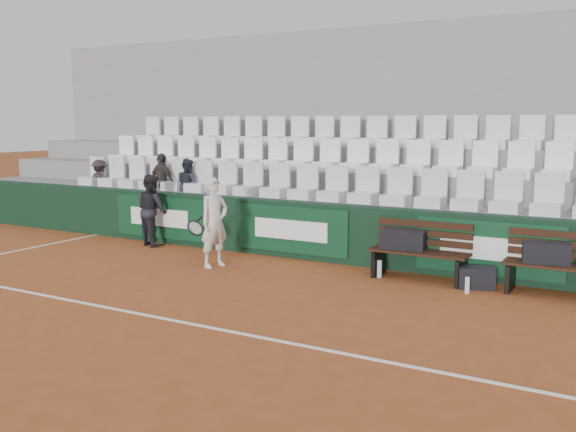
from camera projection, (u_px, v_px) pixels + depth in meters
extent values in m
plane|color=#9D4B23|center=(154.00, 317.00, 7.95)|extent=(80.00, 80.00, 0.00)
cube|color=white|center=(154.00, 316.00, 7.95)|extent=(18.00, 0.06, 0.01)
cube|color=black|center=(306.00, 230.00, 11.32)|extent=(18.00, 0.30, 1.00)
cube|color=#0C381E|center=(160.00, 217.00, 12.74)|extent=(2.20, 0.04, 0.82)
cube|color=#0C381E|center=(291.00, 230.00, 11.27)|extent=(2.20, 0.04, 0.82)
cube|color=#0C381E|center=(488.00, 248.00, 9.60)|extent=(2.20, 0.04, 0.82)
cube|color=gray|center=(322.00, 225.00, 11.86)|extent=(18.00, 0.95, 1.00)
cube|color=gray|center=(343.00, 207.00, 12.64)|extent=(18.00, 0.95, 1.45)
cube|color=gray|center=(363.00, 192.00, 13.42)|extent=(18.00, 0.95, 1.90)
cube|color=gray|center=(375.00, 131.00, 13.78)|extent=(18.00, 0.30, 4.40)
cube|color=silver|center=(318.00, 182.00, 11.59)|extent=(11.90, 0.44, 0.63)
cube|color=white|center=(340.00, 155.00, 12.34)|extent=(11.90, 0.44, 0.63)
cube|color=silver|center=(360.00, 131.00, 13.09)|extent=(11.90, 0.44, 0.63)
cube|color=black|center=(418.00, 265.00, 9.79)|extent=(1.50, 0.56, 0.45)
cube|color=black|center=(559.00, 281.00, 8.84)|extent=(1.50, 0.56, 0.45)
cube|color=black|center=(403.00, 240.00, 9.87)|extent=(0.71, 0.37, 0.29)
cube|color=black|center=(546.00, 253.00, 8.89)|extent=(0.67, 0.42, 0.29)
cube|color=black|center=(477.00, 278.00, 9.31)|extent=(0.58, 0.44, 0.31)
cylinder|color=silver|center=(379.00, 269.00, 9.95)|extent=(0.08, 0.08, 0.28)
cylinder|color=silver|center=(467.00, 285.00, 9.03)|extent=(0.07, 0.07, 0.24)
imported|color=silver|center=(214.00, 222.00, 10.62)|extent=(0.48, 0.62, 1.50)
torus|color=black|center=(195.00, 228.00, 10.83)|extent=(0.19, 0.30, 0.26)
cylinder|color=black|center=(201.00, 218.00, 10.74)|extent=(0.26, 0.03, 0.20)
imported|color=black|center=(152.00, 210.00, 12.49)|extent=(0.82, 0.73, 1.40)
imported|color=black|center=(99.00, 162.00, 14.30)|extent=(0.72, 0.50, 1.02)
imported|color=#312B27|center=(162.00, 160.00, 13.40)|extent=(0.74, 0.39, 1.20)
imported|color=#202430|center=(188.00, 164.00, 13.07)|extent=(0.66, 0.60, 1.11)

